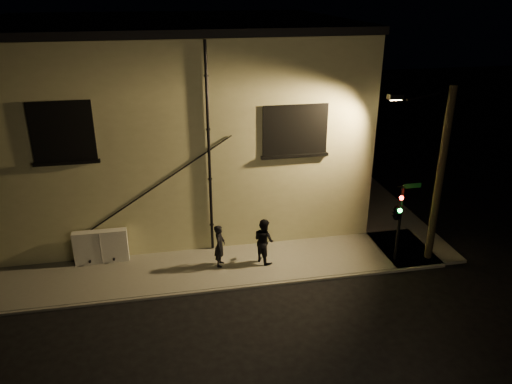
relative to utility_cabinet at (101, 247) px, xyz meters
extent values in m
plane|color=black|center=(6.18, -2.70, -0.79)|extent=(90.00, 90.00, 0.00)
cube|color=slate|center=(3.18, -1.20, -0.73)|extent=(20.00, 3.00, 0.12)
cube|color=slate|center=(12.68, 5.30, -0.73)|extent=(3.00, 16.00, 0.12)
cube|color=beige|center=(3.18, 6.30, 3.46)|extent=(16.00, 12.00, 8.50)
cube|color=black|center=(3.18, 6.30, 7.86)|extent=(16.20, 12.20, 0.30)
cube|color=black|center=(-0.82, 0.28, 4.61)|extent=(2.20, 0.10, 2.20)
cube|color=black|center=(-0.82, 0.29, 4.61)|extent=(1.98, 0.05, 1.98)
cube|color=black|center=(7.78, 0.28, 4.21)|extent=(2.60, 0.10, 2.00)
cube|color=black|center=(7.78, 0.29, 4.21)|extent=(2.38, 0.05, 1.78)
cylinder|color=black|center=(4.38, 0.22, 3.52)|extent=(0.11, 0.11, 8.30)
cylinder|color=black|center=(2.18, 0.25, 2.21)|extent=(5.96, 0.04, 3.75)
cylinder|color=black|center=(2.30, 0.25, 2.27)|extent=(5.96, 0.04, 3.75)
cube|color=silver|center=(0.00, 0.00, 0.00)|extent=(2.05, 0.34, 1.35)
imported|color=black|center=(4.53, -1.14, 0.18)|extent=(0.58, 0.72, 1.71)
imported|color=black|center=(6.25, -1.17, 0.24)|extent=(1.02, 1.10, 1.82)
cylinder|color=black|center=(11.41, -2.05, 0.87)|extent=(0.12, 0.12, 3.09)
imported|color=black|center=(11.19, -2.17, 1.52)|extent=(0.48, 1.88, 0.75)
sphere|color=#FF140C|center=(11.21, -2.35, 2.13)|extent=(0.17, 0.17, 0.17)
sphere|color=#14FF3F|center=(11.21, -2.35, 1.62)|extent=(0.17, 0.17, 0.17)
cube|color=#0C4C1E|center=(11.76, -2.05, 2.46)|extent=(0.70, 0.03, 0.18)
cylinder|color=black|center=(12.80, -2.13, 2.71)|extent=(0.29, 0.29, 7.01)
cylinder|color=black|center=(12.00, -1.58, 5.73)|extent=(1.78, 0.97, 0.10)
cube|color=black|center=(11.20, -1.03, 5.63)|extent=(0.55, 0.28, 0.18)
cube|color=#FFC672|center=(11.20, -1.03, 5.53)|extent=(0.42, 0.20, 0.04)
camera|label=1|loc=(2.65, -17.94, 9.51)|focal=35.00mm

